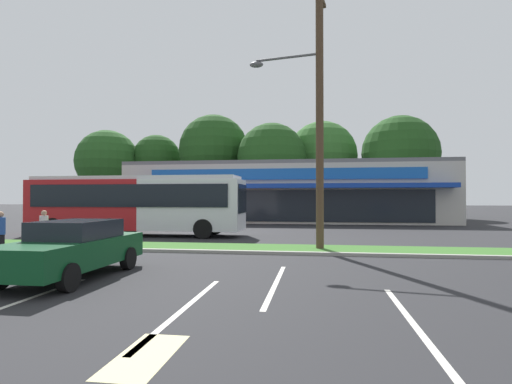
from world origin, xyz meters
The scene contains 19 objects.
grass_median centered at (0.00, 14.00, 0.06)m, with size 56.00×2.20×0.12m, color #386B28.
curb_lip centered at (0.00, 12.78, 0.06)m, with size 56.00×0.24×0.12m, color #99968C.
parking_stripe_2 centered at (0.16, 5.16, 0.00)m, with size 0.12×4.80×0.01m, color silver.
parking_stripe_3 centered at (3.54, 5.45, 0.00)m, with size 0.12×4.80×0.01m, color silver.
parking_stripe_4 centered at (5.01, 7.79, 0.00)m, with size 0.12×4.80×0.01m, color silver.
parking_stripe_5 centered at (7.54, 5.11, 0.00)m, with size 0.12×4.80×0.01m, color silver.
lot_arrow centered at (3.76, 3.15, 0.00)m, with size 0.70×1.60×0.01m, color beige.
storefront_building centered at (3.39, 35.13, 2.58)m, with size 27.34×11.62×5.15m.
tree_far_left centered at (-19.72, 44.89, 6.66)m, with size 7.72×7.72×10.53m.
tree_left centered at (-14.06, 46.81, 7.05)m, with size 6.08×6.08×10.10m.
tree_mid_left centered at (-6.19, 45.20, 7.92)m, with size 8.31×8.31×12.09m.
tree_mid centered at (1.10, 42.75, 6.59)m, with size 7.71×7.71×10.45m.
tree_mid_right centered at (6.75, 46.50, 7.06)m, with size 8.25×8.25×11.19m.
tree_right centered at (15.02, 43.38, 6.87)m, with size 8.21×8.21×10.98m.
utility_pole centered at (5.99, 13.94, 5.69)m, with size 3.12×2.39×10.68m.
city_bus centered at (-3.81, 19.09, 1.77)m, with size 11.88×2.68×3.25m.
car_1 centered at (-0.24, 7.72, 0.76)m, with size 1.93×4.57×1.47m.
pedestrian_near_bench centered at (-4.47, 12.38, 0.80)m, with size 0.32×0.32×1.59m.
pedestrian_by_pole centered at (-5.08, 10.91, 0.80)m, with size 0.32×0.32×1.59m.
Camera 1 is at (5.96, -1.85, 2.05)m, focal length 28.24 mm.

